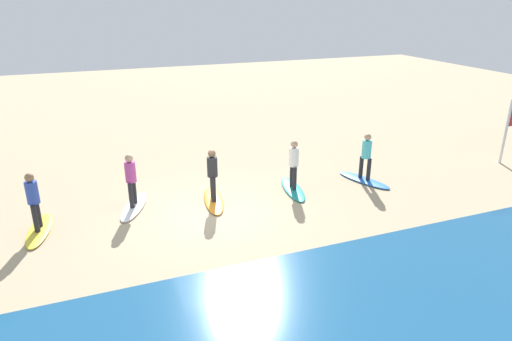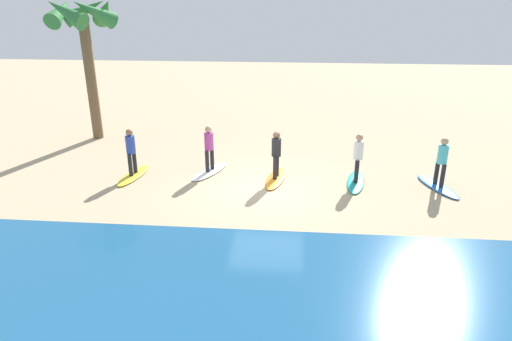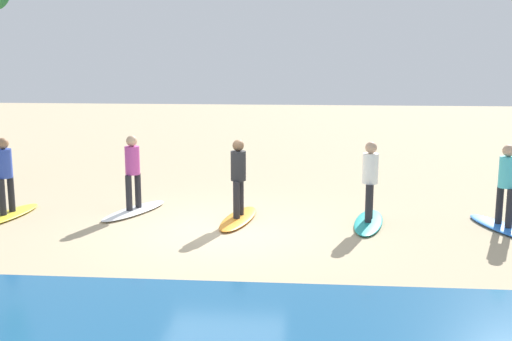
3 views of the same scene
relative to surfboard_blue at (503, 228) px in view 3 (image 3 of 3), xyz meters
The scene contains 11 objects.
ground_plane 5.64m from the surfboard_blue, ahead, with size 60.00×60.00×0.00m, color tan.
surfboard_blue is the anchor object (origin of this frame).
surfer_blue 0.99m from the surfboard_blue, ahead, with size 0.32×0.44×1.64m.
surfboard_teal 2.66m from the surfboard_blue, ahead, with size 2.10×0.56×0.09m, color teal.
surfer_teal 2.84m from the surfboard_blue, ahead, with size 0.32×0.46×1.64m.
surfboard_orange 5.38m from the surfboard_blue, ahead, with size 2.10×0.56×0.09m, color orange.
surfer_orange 5.47m from the surfboard_blue, ahead, with size 0.32×0.46×1.64m.
surfboard_white 7.80m from the surfboard_blue, ahead, with size 2.10×0.56×0.09m, color white.
surfer_white 7.86m from the surfboard_blue, ahead, with size 0.32×0.44×1.64m.
surfboard_yellow 10.38m from the surfboard_blue, ahead, with size 2.10×0.56×0.09m, color yellow.
surfer_yellow 10.43m from the surfboard_blue, ahead, with size 0.32×0.46×1.64m.
Camera 3 is at (-1.69, 12.09, 3.53)m, focal length 44.16 mm.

